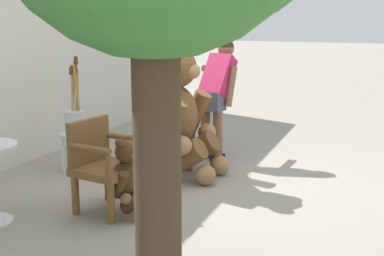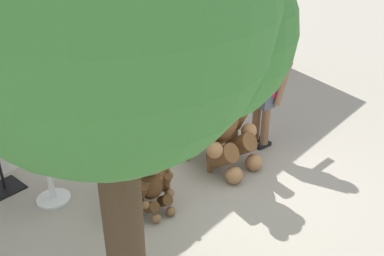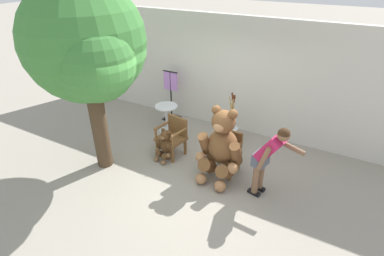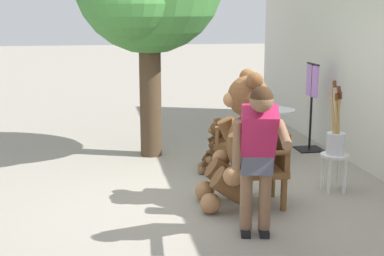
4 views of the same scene
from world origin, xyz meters
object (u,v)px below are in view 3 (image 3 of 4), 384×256
teddy_bear_large (221,145)px  white_stool (230,131)px  round_side_table (167,116)px  wooden_chair_right (226,151)px  teddy_bear_small (165,145)px  brush_bucket (231,120)px  patio_tree (87,47)px  person_visitor (268,155)px  clothing_display_stand (171,94)px  wooden_chair_left (173,136)px

teddy_bear_large → white_stool: size_ratio=3.29×
round_side_table → wooden_chair_right: bearing=-21.8°
teddy_bear_small → teddy_bear_large: bearing=0.8°
white_stool → brush_bucket: 0.31m
round_side_table → patio_tree: 2.83m
teddy_bear_small → person_visitor: bearing=-2.6°
teddy_bear_small → brush_bucket: brush_bucket is taller
wooden_chair_right → white_stool: bearing=107.0°
person_visitor → clothing_display_stand: (-3.14, 1.81, -0.18)m
teddy_bear_large → person_visitor: size_ratio=1.01×
wooden_chair_left → white_stool: wooden_chair_left is taller
person_visitor → brush_bucket: 1.81m
brush_bucket → round_side_table: size_ratio=1.23×
person_visitor → clothing_display_stand: size_ratio=1.10×
brush_bucket → person_visitor: bearing=-47.7°
white_stool → teddy_bear_small: bearing=-129.0°
white_stool → patio_tree: size_ratio=0.12×
wooden_chair_right → person_visitor: 1.09m
teddy_bear_large → white_stool: (-0.28, 1.22, -0.39)m
brush_bucket → clothing_display_stand: 1.98m
teddy_bear_small → white_stool: 1.59m
teddy_bear_small → clothing_display_stand: size_ratio=0.54×
clothing_display_stand → person_visitor: bearing=-30.0°
wooden_chair_left → teddy_bear_small: bearing=-93.7°
patio_tree → round_side_table: bearing=80.7°
teddy_bear_large → round_side_table: size_ratio=2.11×
person_visitor → round_side_table: 3.12m
clothing_display_stand → white_stool: bearing=-13.9°
white_stool → brush_bucket: bearing=-36.9°
clothing_display_stand → teddy_bear_small: bearing=-61.7°
wooden_chair_left → brush_bucket: 1.38m
white_stool → brush_bucket: brush_bucket is taller
white_stool → round_side_table: (-1.65, -0.18, 0.09)m
wooden_chair_right → teddy_bear_small: size_ratio=1.17×
wooden_chair_left → teddy_bear_large: (1.27, -0.26, 0.28)m
wooden_chair_left → teddy_bear_large: size_ratio=0.57×
teddy_bear_large → teddy_bear_small: bearing=-179.2°
round_side_table → wooden_chair_left: bearing=-49.4°
wooden_chair_left → round_side_table: size_ratio=1.19×
white_stool → brush_bucket: size_ratio=0.52×
wooden_chair_right → brush_bucket: 1.01m
brush_bucket → round_side_table: (-1.65, -0.18, -0.22)m
wooden_chair_right → teddy_bear_large: teddy_bear_large is taller
teddy_bear_small → brush_bucket: 1.62m
white_stool → person_visitor: bearing=-47.7°
teddy_bear_large → clothing_display_stand: 2.78m
person_visitor → white_stool: bearing=132.3°
teddy_bear_large → patio_tree: patio_tree is taller
teddy_bear_small → wooden_chair_left: bearing=86.3°
teddy_bear_large → brush_bucket: 1.25m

